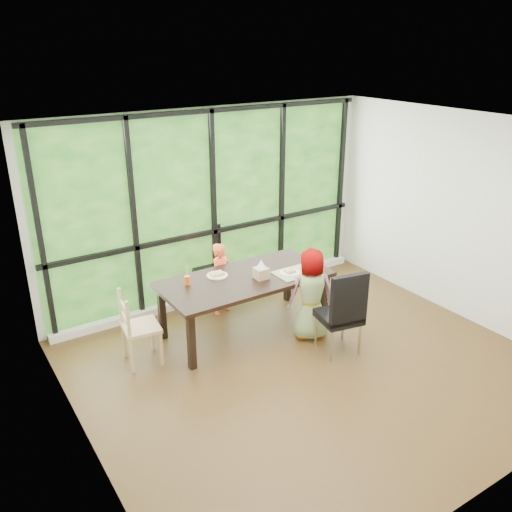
# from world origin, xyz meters

# --- Properties ---
(ground) EXTENTS (5.00, 5.00, 0.00)m
(ground) POSITION_xyz_m (0.00, 0.00, 0.00)
(ground) COLOR black
(ground) RESTS_ON ground
(back_wall) EXTENTS (5.00, 0.00, 5.00)m
(back_wall) POSITION_xyz_m (0.00, 2.25, 1.35)
(back_wall) COLOR silver
(back_wall) RESTS_ON ground
(foliage_backdrop) EXTENTS (4.80, 0.02, 2.65)m
(foliage_backdrop) POSITION_xyz_m (0.00, 2.23, 1.35)
(foliage_backdrop) COLOR #174D15
(foliage_backdrop) RESTS_ON back_wall
(window_mullions) EXTENTS (4.80, 0.06, 2.65)m
(window_mullions) POSITION_xyz_m (0.00, 2.19, 1.35)
(window_mullions) COLOR black
(window_mullions) RESTS_ON back_wall
(window_sill) EXTENTS (4.80, 0.12, 0.10)m
(window_sill) POSITION_xyz_m (0.00, 2.15, 0.05)
(window_sill) COLOR silver
(window_sill) RESTS_ON ground
(dining_table) EXTENTS (2.17, 1.09, 0.75)m
(dining_table) POSITION_xyz_m (-0.18, 1.10, 0.38)
(dining_table) COLOR black
(dining_table) RESTS_ON ground
(chair_window_leather) EXTENTS (0.56, 0.56, 1.08)m
(chair_window_leather) POSITION_xyz_m (-0.15, 2.12, 0.54)
(chair_window_leather) COLOR black
(chair_window_leather) RESTS_ON ground
(chair_interior_leather) EXTENTS (0.54, 0.54, 1.08)m
(chair_interior_leather) POSITION_xyz_m (0.50, 0.08, 0.54)
(chair_interior_leather) COLOR black
(chair_interior_leather) RESTS_ON ground
(chair_end_beech) EXTENTS (0.45, 0.47, 0.90)m
(chair_end_beech) POSITION_xyz_m (-1.56, 1.14, 0.45)
(chair_end_beech) COLOR tan
(chair_end_beech) RESTS_ON ground
(child_toddler) EXTENTS (0.43, 0.36, 1.00)m
(child_toddler) POSITION_xyz_m (-0.18, 1.71, 0.50)
(child_toddler) COLOR #F9542C
(child_toddler) RESTS_ON ground
(child_older) EXTENTS (0.67, 0.56, 1.18)m
(child_older) POSITION_xyz_m (0.45, 0.53, 0.59)
(child_older) COLOR gray
(child_older) RESTS_ON ground
(placemat) EXTENTS (0.50, 0.36, 0.01)m
(placemat) POSITION_xyz_m (0.42, 0.87, 0.75)
(placemat) COLOR tan
(placemat) RESTS_ON dining_table
(plate_far) EXTENTS (0.26, 0.26, 0.02)m
(plate_far) POSITION_xyz_m (-0.45, 1.32, 0.76)
(plate_far) COLOR white
(plate_far) RESTS_ON dining_table
(plate_near) EXTENTS (0.26, 0.26, 0.02)m
(plate_near) POSITION_xyz_m (0.37, 0.90, 0.76)
(plate_near) COLOR white
(plate_near) RESTS_ON dining_table
(orange_cup) EXTENTS (0.07, 0.07, 0.11)m
(orange_cup) POSITION_xyz_m (-0.87, 1.30, 0.81)
(orange_cup) COLOR #DF5B13
(orange_cup) RESTS_ON dining_table
(green_cup) EXTENTS (0.07, 0.07, 0.10)m
(green_cup) POSITION_xyz_m (0.69, 0.84, 0.80)
(green_cup) COLOR #5CDC2C
(green_cup) RESTS_ON dining_table
(tissue_box) EXTENTS (0.16, 0.16, 0.14)m
(tissue_box) POSITION_xyz_m (-0.02, 0.97, 0.82)
(tissue_box) COLOR tan
(tissue_box) RESTS_ON dining_table
(crepe_rolls_far) EXTENTS (0.20, 0.12, 0.04)m
(crepe_rolls_far) POSITION_xyz_m (-0.45, 1.32, 0.78)
(crepe_rolls_far) COLOR tan
(crepe_rolls_far) RESTS_ON plate_far
(crepe_rolls_near) EXTENTS (0.15, 0.12, 0.04)m
(crepe_rolls_near) POSITION_xyz_m (0.37, 0.90, 0.78)
(crepe_rolls_near) COLOR tan
(crepe_rolls_near) RESTS_ON plate_near
(straw_white) EXTENTS (0.01, 0.04, 0.20)m
(straw_white) POSITION_xyz_m (-0.87, 1.30, 0.90)
(straw_white) COLOR white
(straw_white) RESTS_ON orange_cup
(straw_pink) EXTENTS (0.01, 0.04, 0.20)m
(straw_pink) POSITION_xyz_m (0.69, 0.84, 0.89)
(straw_pink) COLOR pink
(straw_pink) RESTS_ON green_cup
(tissue) EXTENTS (0.12, 0.12, 0.11)m
(tissue) POSITION_xyz_m (-0.02, 0.97, 0.94)
(tissue) COLOR white
(tissue) RESTS_ON tissue_box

